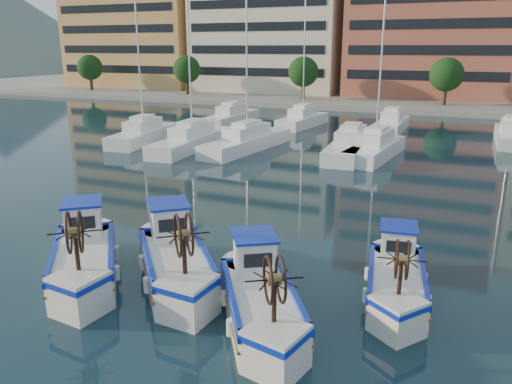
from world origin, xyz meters
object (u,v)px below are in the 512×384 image
at_px(fishing_boat_c, 260,297).
at_px(fishing_boat_d, 397,277).
at_px(fishing_boat_a, 84,255).
at_px(fishing_boat_b, 175,258).

height_order(fishing_boat_c, fishing_boat_d, fishing_boat_c).
xyz_separation_m(fishing_boat_a, fishing_boat_d, (9.74, 2.63, -0.11)).
relative_size(fishing_boat_a, fishing_boat_b, 1.00).
height_order(fishing_boat_b, fishing_boat_c, fishing_boat_b).
height_order(fishing_boat_a, fishing_boat_c, fishing_boat_a).
height_order(fishing_boat_a, fishing_boat_d, fishing_boat_a).
bearing_deg(fishing_boat_d, fishing_boat_c, -147.68).
xyz_separation_m(fishing_boat_a, fishing_boat_c, (6.45, -0.26, -0.05)).
distance_m(fishing_boat_b, fishing_boat_d, 7.01).
relative_size(fishing_boat_a, fishing_boat_d, 1.12).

